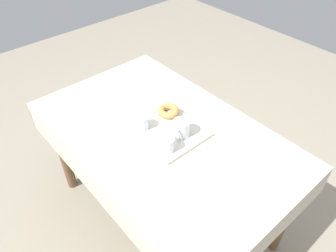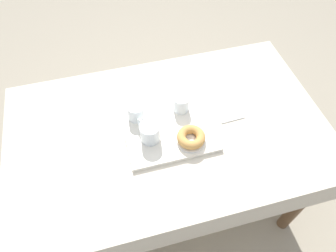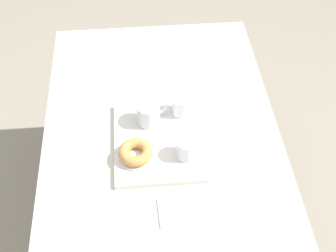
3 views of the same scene
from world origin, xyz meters
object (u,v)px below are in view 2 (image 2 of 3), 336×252
Objects in this scene: tea_mug_left at (150,133)px; water_glass_far at (136,112)px; water_glass_near at (181,104)px; donut_plate_left at (191,140)px; sugar_donut_left at (191,137)px; serving_tray at (169,130)px; dining_table at (168,139)px; paper_napkin at (228,111)px.

tea_mug_left is 1.59× the size of water_glass_far.
water_glass_near is 0.60× the size of donut_plate_left.
tea_mug_left reaches higher than sugar_donut_left.
tea_mug_left is at bearing -164.11° from serving_tray.
dining_table is 0.10m from serving_tray.
water_glass_near is 0.18m from sugar_donut_left.
sugar_donut_left is (0.07, -0.10, 0.14)m from dining_table.
donut_plate_left is at bearing -19.18° from tea_mug_left.
water_glass_far is 0.44m from paper_napkin.
tea_mug_left is 0.18m from sugar_donut_left.
water_glass_far is 0.67× the size of paper_napkin.
water_glass_far is (-0.13, 0.10, 0.05)m from serving_tray.
water_glass_near is at bearing -1.40° from water_glass_far.
donut_plate_left is (-0.01, -0.18, -0.03)m from water_glass_near.
donut_plate_left reaches higher than paper_napkin.
water_glass_near is at bearing 87.21° from donut_plate_left.
sugar_donut_left reaches higher than donut_plate_left.
donut_plate_left is at bearing -92.79° from water_glass_near.
water_glass_far is at bearing 105.69° from tea_mug_left.
sugar_donut_left is (0.08, -0.08, 0.04)m from serving_tray.
donut_plate_left is at bearing -42.54° from water_glass_far.
water_glass_near reaches higher than donut_plate_left.
tea_mug_left is (-0.09, -0.03, 0.05)m from serving_tray.
water_glass_far is 0.64× the size of sugar_donut_left.
water_glass_far is 0.27m from sugar_donut_left.
dining_table is 11.66× the size of tea_mug_left.
water_glass_far reaches higher than serving_tray.
paper_napkin is at bearing 28.38° from donut_plate_left.
serving_tray is at bearing 15.89° from tea_mug_left.
water_glass_near is (0.09, 0.10, 0.04)m from serving_tray.
donut_plate_left is at bearing 0.00° from sugar_donut_left.
dining_table is 0.18m from tea_mug_left.
serving_tray is 0.14m from water_glass_near.
tea_mug_left reaches higher than paper_napkin.
water_glass_near is 0.64× the size of sugar_donut_left.
paper_napkin is (0.43, -0.06, -0.05)m from water_glass_far.
water_glass_near is (0.08, 0.08, 0.14)m from dining_table.
dining_table is 18.59× the size of water_glass_far.
sugar_donut_left is at bearing -42.54° from water_glass_far.
donut_plate_left is at bearing -151.62° from paper_napkin.
water_glass_far is at bearing 178.60° from water_glass_near.
paper_napkin is at bearing -15.17° from water_glass_near.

